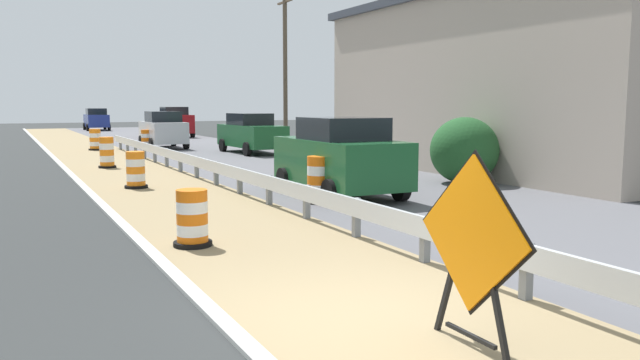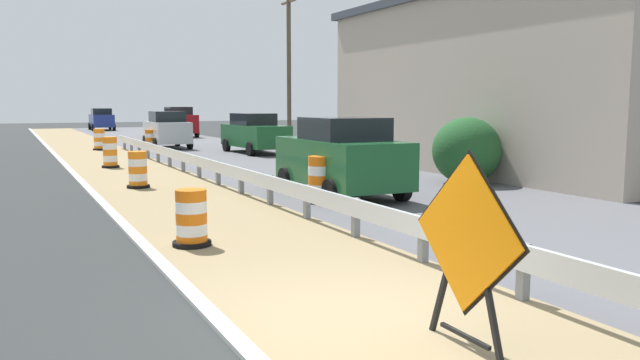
{
  "view_description": "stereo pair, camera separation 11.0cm",
  "coord_description": "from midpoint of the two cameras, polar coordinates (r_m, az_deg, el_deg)",
  "views": [
    {
      "loc": [
        -3.32,
        -5.68,
        2.35
      ],
      "look_at": [
        2.25,
        5.15,
        0.86
      ],
      "focal_mm": 34.91,
      "sensor_mm": 36.0,
      "label": 1
    },
    {
      "loc": [
        -3.22,
        -5.73,
        2.35
      ],
      "look_at": [
        2.25,
        5.15,
        0.86
      ],
      "focal_mm": 34.91,
      "sensor_mm": 36.0,
      "label": 2
    }
  ],
  "objects": [
    {
      "name": "car_trailing_far_lane",
      "position": [
        34.51,
        -14.29,
        4.48
      ],
      "size": [
        2.03,
        4.3,
        1.98
      ],
      "rotation": [
        0.0,
        0.0,
        1.56
      ],
      "color": "silver",
      "rests_on": "ground"
    },
    {
      "name": "warning_sign_diamond",
      "position": [
        6.11,
        13.25,
        -5.54
      ],
      "size": [
        0.08,
        1.61,
        1.94
      ],
      "rotation": [
        0.0,
        0.0,
        3.13
      ],
      "color": "black",
      "rests_on": "ground"
    },
    {
      "name": "traffic_barrel_nearest",
      "position": [
        10.57,
        -11.92,
        -3.69
      ],
      "size": [
        0.65,
        0.65,
        0.95
      ],
      "color": "orange",
      "rests_on": "ground"
    },
    {
      "name": "median_dirt_strip",
      "position": [
        7.28,
        6.72,
        -11.89
      ],
      "size": [
        3.6,
        120.0,
        0.01
      ],
      "primitive_type": "cube",
      "color": "#8E7A56",
      "rests_on": "ground"
    },
    {
      "name": "guardrail_median",
      "position": [
        11.02,
        2.77,
        -2.63
      ],
      "size": [
        0.18,
        50.37,
        0.71
      ],
      "color": "silver",
      "rests_on": "ground"
    },
    {
      "name": "utility_pole_mid",
      "position": [
        35.07,
        -3.3,
        10.25
      ],
      "size": [
        0.24,
        1.8,
        8.42
      ],
      "color": "brown",
      "rests_on": "ground"
    },
    {
      "name": "traffic_barrel_mid",
      "position": [
        18.25,
        -16.7,
        0.74
      ],
      "size": [
        0.64,
        0.64,
        1.04
      ],
      "color": "orange",
      "rests_on": "ground"
    },
    {
      "name": "traffic_barrel_far",
      "position": [
        24.41,
        -19.07,
        2.28
      ],
      "size": [
        0.64,
        0.64,
        1.15
      ],
      "color": "orange",
      "rests_on": "ground"
    },
    {
      "name": "curb_near_edge",
      "position": [
        6.47,
        -7.86,
        -14.35
      ],
      "size": [
        0.2,
        120.0,
        0.11
      ],
      "primitive_type": "cube",
      "color": "#ADADA8",
      "rests_on": "ground"
    },
    {
      "name": "roadside_shop_near",
      "position": [
        24.42,
        18.82,
        8.44
      ],
      "size": [
        9.19,
        14.96,
        6.25
      ],
      "color": "#AD9E8E",
      "rests_on": "ground"
    },
    {
      "name": "traffic_barrel_farthest",
      "position": [
        34.06,
        -20.0,
        3.42
      ],
      "size": [
        0.69,
        0.69,
        1.09
      ],
      "color": "orange",
      "rests_on": "ground"
    },
    {
      "name": "traffic_barrel_close",
      "position": [
        14.85,
        -0.3,
        -0.16
      ],
      "size": [
        0.72,
        0.72,
        1.12
      ],
      "color": "orange",
      "rests_on": "ground"
    },
    {
      "name": "car_trailing_near_lane",
      "position": [
        30.32,
        -6.43,
        4.29
      ],
      "size": [
        2.11,
        4.85,
        1.92
      ],
      "rotation": [
        0.0,
        0.0,
        -1.54
      ],
      "color": "#195128",
      "rests_on": "ground"
    },
    {
      "name": "tree_roadside",
      "position": [
        29.99,
        9.73,
        12.37
      ],
      "size": [
        5.42,
        5.42,
        7.68
      ],
      "color": "#4C3D2D",
      "rests_on": "ground"
    },
    {
      "name": "bush_roadside",
      "position": [
        18.98,
        12.93,
        2.67
      ],
      "size": [
        2.03,
        2.03,
        1.98
      ],
      "primitive_type": "ellipsoid",
      "color": "#1E4C23",
      "rests_on": "ground"
    },
    {
      "name": "traffic_barrel_farther",
      "position": [
        33.89,
        -15.71,
        3.51
      ],
      "size": [
        0.67,
        0.67,
        1.03
      ],
      "color": "orange",
      "rests_on": "ground"
    },
    {
      "name": "car_mid_far_lane",
      "position": [
        46.38,
        -13.24,
        5.2
      ],
      "size": [
        2.07,
        4.18,
        2.16
      ],
      "rotation": [
        0.0,
        0.0,
        -1.58
      ],
      "color": "maroon",
      "rests_on": "ground"
    },
    {
      "name": "car_lead_far_lane",
      "position": [
        60.25,
        -19.87,
        5.25
      ],
      "size": [
        2.1,
        4.47,
        1.98
      ],
      "rotation": [
        0.0,
        0.0,
        1.55
      ],
      "color": "navy",
      "rests_on": "ground"
    },
    {
      "name": "ground_plane",
      "position": [
        6.98,
        2.51,
        -12.72
      ],
      "size": [
        160.0,
        160.0,
        0.0
      ],
      "primitive_type": "plane",
      "color": "#2B2D2D"
    },
    {
      "name": "utility_pole_near",
      "position": [
        20.9,
        16.06,
        12.61
      ],
      "size": [
        0.24,
        1.8,
        8.69
      ],
      "color": "brown",
      "rests_on": "ground"
    },
    {
      "name": "car_lead_near_lane",
      "position": [
        15.93,
        1.63,
        2.14
      ],
      "size": [
        2.23,
        4.35,
        2.02
      ],
      "rotation": [
        0.0,
        0.0,
        1.54
      ],
      "color": "#195128",
      "rests_on": "ground"
    }
  ]
}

